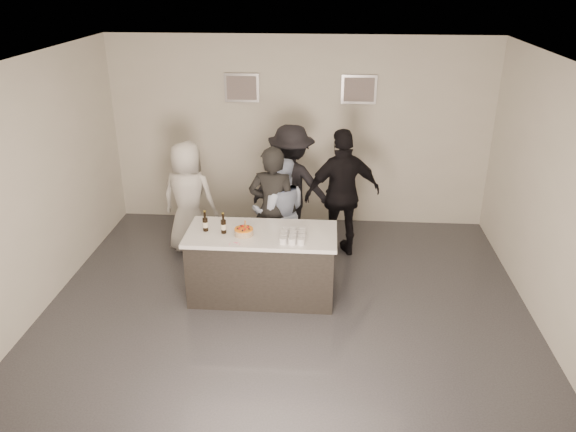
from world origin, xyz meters
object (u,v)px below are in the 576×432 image
object	(u,v)px
beer_bottle_a	(205,221)
person_guest_right	(343,194)
cake	(244,232)
beer_bottle_b	(223,223)
bar_counter	(262,264)
person_main_black	(273,210)
person_main_blue	(280,213)
person_guest_left	(189,198)
person_guest_back	(291,186)

from	to	relation	value
beer_bottle_a	person_guest_right	world-z (taller)	person_guest_right
cake	beer_bottle_b	distance (m)	0.27
bar_counter	cake	xyz separation A→B (m)	(-0.21, -0.09, 0.49)
beer_bottle_b	person_main_black	size ratio (longest dim) A/B	0.15
bar_counter	beer_bottle_b	bearing A→B (deg)	-173.67
person_main_blue	person_guest_left	xyz separation A→B (m)	(-1.36, 0.35, 0.04)
bar_counter	person_guest_back	size ratio (longest dim) A/B	1.01
bar_counter	person_main_blue	xyz separation A→B (m)	(0.15, 0.85, 0.35)
bar_counter	beer_bottle_a	distance (m)	0.91
bar_counter	beer_bottle_b	size ratio (longest dim) A/B	7.15
beer_bottle_b	person_guest_right	world-z (taller)	person_guest_right
person_main_blue	bar_counter	bearing A→B (deg)	71.32
beer_bottle_a	person_guest_back	xyz separation A→B (m)	(0.96, 1.59, -0.11)
bar_counter	person_guest_back	distance (m)	1.67
person_guest_right	person_guest_back	distance (m)	0.83
person_main_black	person_guest_back	world-z (taller)	person_guest_back
bar_counter	beer_bottle_a	world-z (taller)	beer_bottle_a
person_main_black	beer_bottle_a	bearing A→B (deg)	47.27
cake	person_main_black	xyz separation A→B (m)	(0.28, 0.80, -0.04)
person_guest_left	person_guest_right	bearing A→B (deg)	-168.18
person_main_black	person_guest_right	distance (m)	1.09
bar_counter	person_guest_back	bearing A→B (deg)	80.66
cake	beer_bottle_b	size ratio (longest dim) A/B	0.89
person_guest_back	cake	bearing A→B (deg)	82.35
cake	person_main_black	bearing A→B (deg)	71.07
person_guest_right	bar_counter	bearing A→B (deg)	33.13
person_main_blue	person_guest_left	size ratio (longest dim) A/B	0.95
beer_bottle_b	person_guest_right	bearing A→B (deg)	41.40
person_main_black	person_main_blue	bearing A→B (deg)	-117.63
person_guest_left	person_guest_right	world-z (taller)	person_guest_right
beer_bottle_b	person_main_black	bearing A→B (deg)	55.29
person_guest_left	person_guest_back	xyz separation A→B (m)	(1.47, 0.38, 0.08)
cake	person_main_blue	xyz separation A→B (m)	(0.36, 0.94, -0.14)
cake	person_main_black	size ratio (longest dim) A/B	0.13
bar_counter	person_guest_left	size ratio (longest dim) A/B	1.11
beer_bottle_a	person_main_black	bearing A→B (deg)	43.29
person_main_black	person_guest_back	size ratio (longest dim) A/B	0.97
person_guest_left	bar_counter	bearing A→B (deg)	145.66
beer_bottle_b	person_guest_back	bearing A→B (deg)	66.16
beer_bottle_a	person_main_black	world-z (taller)	person_main_black
cake	beer_bottle_b	world-z (taller)	beer_bottle_b
person_main_black	person_main_blue	xyz separation A→B (m)	(0.08, 0.14, -0.10)
person_guest_right	beer_bottle_a	bearing A→B (deg)	18.51
beer_bottle_a	person_guest_back	world-z (taller)	person_guest_back
beer_bottle_a	person_guest_right	bearing A→B (deg)	36.30
cake	person_guest_right	bearing A→B (deg)	47.63
beer_bottle_a	person_guest_right	distance (m)	2.13
cake	person_guest_left	world-z (taller)	person_guest_left
beer_bottle_a	person_guest_back	bearing A→B (deg)	58.92
beer_bottle_b	person_main_black	distance (m)	0.94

